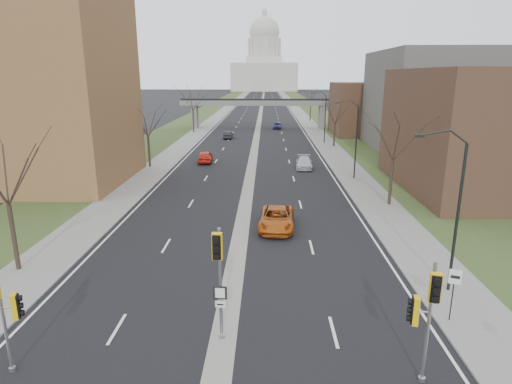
{
  "coord_description": "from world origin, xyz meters",
  "views": [
    {
      "loc": [
        1.87,
        -15.24,
        11.36
      ],
      "look_at": [
        1.2,
        12.41,
        3.79
      ],
      "focal_mm": 30.0,
      "sensor_mm": 36.0,
      "label": 1
    }
  ],
  "objects_px": {
    "signal_pole_left": "(4,303)",
    "car_left_near": "(205,157)",
    "car_right_mid": "(304,163)",
    "speed_limit_sign": "(454,286)",
    "car_right_near": "(277,218)",
    "car_right_far": "(277,125)",
    "signal_pole_median": "(219,266)",
    "signal_pole_right": "(426,307)",
    "car_left_far": "(228,135)"
  },
  "relations": [
    {
      "from": "signal_pole_right",
      "to": "car_left_far",
      "type": "xyz_separation_m",
      "value": [
        -12.85,
        65.06,
        -2.6
      ]
    },
    {
      "from": "signal_pole_left",
      "to": "car_right_near",
      "type": "height_order",
      "value": "signal_pole_left"
    },
    {
      "from": "signal_pole_left",
      "to": "car_left_far",
      "type": "distance_m",
      "value": 64.93
    },
    {
      "from": "car_left_far",
      "to": "car_right_mid",
      "type": "bearing_deg",
      "value": 117.25
    },
    {
      "from": "signal_pole_median",
      "to": "car_right_far",
      "type": "relative_size",
      "value": 1.21
    },
    {
      "from": "car_right_near",
      "to": "car_left_far",
      "type": "bearing_deg",
      "value": 102.88
    },
    {
      "from": "speed_limit_sign",
      "to": "car_right_near",
      "type": "xyz_separation_m",
      "value": [
        -7.93,
        12.82,
        -1.13
      ]
    },
    {
      "from": "signal_pole_right",
      "to": "car_right_mid",
      "type": "xyz_separation_m",
      "value": [
        -1.01,
        39.24,
        -2.57
      ]
    },
    {
      "from": "speed_limit_sign",
      "to": "car_left_near",
      "type": "bearing_deg",
      "value": 133.68
    },
    {
      "from": "speed_limit_sign",
      "to": "car_left_far",
      "type": "relative_size",
      "value": 0.64
    },
    {
      "from": "signal_pole_left",
      "to": "signal_pole_median",
      "type": "height_order",
      "value": "signal_pole_median"
    },
    {
      "from": "car_left_far",
      "to": "car_right_near",
      "type": "height_order",
      "value": "car_right_near"
    },
    {
      "from": "signal_pole_median",
      "to": "car_left_far",
      "type": "distance_m",
      "value": 62.87
    },
    {
      "from": "speed_limit_sign",
      "to": "car_left_far",
      "type": "distance_m",
      "value": 62.78
    },
    {
      "from": "signal_pole_median",
      "to": "signal_pole_left",
      "type": "bearing_deg",
      "value": -160.13
    },
    {
      "from": "signal_pole_left",
      "to": "car_left_near",
      "type": "height_order",
      "value": "signal_pole_left"
    },
    {
      "from": "signal_pole_left",
      "to": "car_right_near",
      "type": "bearing_deg",
      "value": 39.48
    },
    {
      "from": "signal_pole_left",
      "to": "speed_limit_sign",
      "type": "height_order",
      "value": "signal_pole_left"
    },
    {
      "from": "car_right_near",
      "to": "car_right_mid",
      "type": "relative_size",
      "value": 1.16
    },
    {
      "from": "signal_pole_right",
      "to": "car_right_mid",
      "type": "height_order",
      "value": "signal_pole_right"
    },
    {
      "from": "signal_pole_left",
      "to": "car_right_far",
      "type": "xyz_separation_m",
      "value": [
        12.19,
        80.29,
        -2.34
      ]
    },
    {
      "from": "signal_pole_left",
      "to": "signal_pole_median",
      "type": "relative_size",
      "value": 0.9
    },
    {
      "from": "car_right_near",
      "to": "car_right_far",
      "type": "xyz_separation_m",
      "value": [
        1.53,
        63.4,
        -0.04
      ]
    },
    {
      "from": "car_right_mid",
      "to": "car_right_far",
      "type": "xyz_separation_m",
      "value": [
        -2.42,
        41.29,
        0.04
      ]
    },
    {
      "from": "car_left_near",
      "to": "car_right_far",
      "type": "relative_size",
      "value": 1.07
    },
    {
      "from": "signal_pole_median",
      "to": "car_right_mid",
      "type": "distance_m",
      "value": 37.51
    },
    {
      "from": "signal_pole_median",
      "to": "car_left_far",
      "type": "bearing_deg",
      "value": 98.63
    },
    {
      "from": "speed_limit_sign",
      "to": "car_right_far",
      "type": "bearing_deg",
      "value": 114.58
    },
    {
      "from": "speed_limit_sign",
      "to": "car_right_near",
      "type": "height_order",
      "value": "speed_limit_sign"
    },
    {
      "from": "signal_pole_left",
      "to": "car_right_mid",
      "type": "relative_size",
      "value": 0.97
    },
    {
      "from": "car_left_far",
      "to": "car_right_near",
      "type": "distance_m",
      "value": 48.58
    },
    {
      "from": "signal_pole_median",
      "to": "car_right_mid",
      "type": "relative_size",
      "value": 1.08
    },
    {
      "from": "signal_pole_right",
      "to": "car_left_near",
      "type": "relative_size",
      "value": 1.08
    },
    {
      "from": "car_left_near",
      "to": "car_left_far",
      "type": "bearing_deg",
      "value": -97.11
    },
    {
      "from": "car_left_near",
      "to": "car_right_near",
      "type": "relative_size",
      "value": 0.82
    },
    {
      "from": "car_right_mid",
      "to": "car_right_near",
      "type": "bearing_deg",
      "value": -96.45
    },
    {
      "from": "signal_pole_left",
      "to": "speed_limit_sign",
      "type": "xyz_separation_m",
      "value": [
        18.59,
        4.08,
        -1.17
      ]
    },
    {
      "from": "car_right_far",
      "to": "signal_pole_median",
      "type": "bearing_deg",
      "value": -89.21
    },
    {
      "from": "signal_pole_median",
      "to": "car_right_near",
      "type": "height_order",
      "value": "signal_pole_median"
    },
    {
      "from": "car_left_near",
      "to": "car_right_mid",
      "type": "xyz_separation_m",
      "value": [
        13.0,
        -3.39,
        -0.09
      ]
    },
    {
      "from": "speed_limit_sign",
      "to": "car_right_mid",
      "type": "xyz_separation_m",
      "value": [
        -3.98,
        34.93,
        -1.21
      ]
    },
    {
      "from": "speed_limit_sign",
      "to": "signal_pole_right",
      "type": "bearing_deg",
      "value": -104.76
    },
    {
      "from": "car_left_near",
      "to": "car_left_far",
      "type": "distance_m",
      "value": 22.46
    },
    {
      "from": "signal_pole_median",
      "to": "signal_pole_right",
      "type": "height_order",
      "value": "signal_pole_median"
    },
    {
      "from": "signal_pole_median",
      "to": "speed_limit_sign",
      "type": "distance_m",
      "value": 11.03
    },
    {
      "from": "car_left_near",
      "to": "car_right_mid",
      "type": "distance_m",
      "value": 13.44
    },
    {
      "from": "signal_pole_left",
      "to": "car_right_near",
      "type": "relative_size",
      "value": 0.84
    },
    {
      "from": "car_left_far",
      "to": "car_right_mid",
      "type": "xyz_separation_m",
      "value": [
        11.84,
        -25.82,
        0.03
      ]
    },
    {
      "from": "speed_limit_sign",
      "to": "car_right_far",
      "type": "height_order",
      "value": "speed_limit_sign"
    },
    {
      "from": "car_left_far",
      "to": "car_right_near",
      "type": "relative_size",
      "value": 0.72
    }
  ]
}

